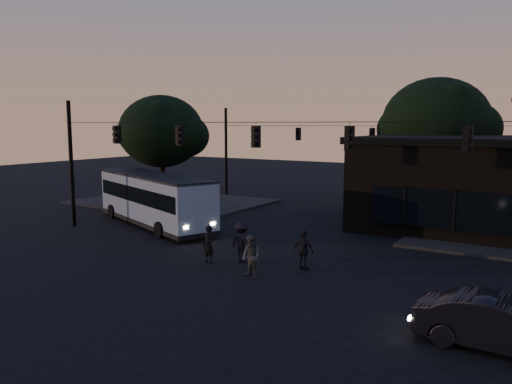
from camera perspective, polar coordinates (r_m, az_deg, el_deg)
The scene contains 13 objects.
ground at distance 20.50m, azimuth -6.00°, elevation -9.63°, with size 120.00×120.00×0.00m, color black.
sidewalk_far_left at distance 39.75m, azimuth -9.58°, elevation -1.10°, with size 14.00×10.00×0.15m, color black.
building at distance 31.71m, azimuth 26.12°, elevation 0.80°, with size 15.40×10.41×5.40m.
tree_behind at distance 38.27m, azimuth 19.87°, elevation 7.41°, with size 7.60×7.60×9.43m.
tree_left at distance 38.55m, azimuth -10.76°, elevation 6.81°, with size 6.40×6.40×8.30m.
signal_rig_near at distance 22.91m, azimuth 0.00°, elevation 3.59°, with size 26.24×0.30×7.50m.
signal_rig_far at distance 37.45m, azimuth 13.07°, elevation 4.63°, with size 26.24×0.30×7.50m.
bus at distance 30.78m, azimuth -11.59°, elevation -0.56°, with size 11.23×6.49×3.12m.
car at distance 15.48m, azimuth 26.13°, elevation -13.41°, with size 1.54×4.42×1.46m, color black.
pedestrian_a at distance 22.25m, azimuth -5.45°, elevation -5.98°, with size 0.61×0.40×1.69m, color black.
pedestrian_b at distance 20.08m, azimuth -0.57°, elevation -7.41°, with size 0.84×0.65×1.72m, color #413F3B.
pedestrian_c at distance 21.23m, azimuth 5.48°, elevation -6.63°, with size 0.99×0.41×1.70m, color black.
pedestrian_d at distance 22.32m, azimuth -1.62°, elevation -5.73°, with size 1.17×0.67×1.81m, color black.
Camera 1 is at (12.06, -15.41, 6.10)m, focal length 35.00 mm.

